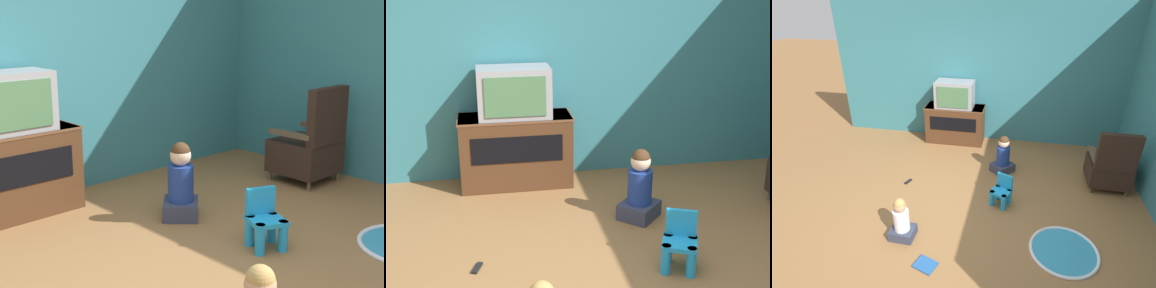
# 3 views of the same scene
# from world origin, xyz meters

# --- Properties ---
(ground_plane) EXTENTS (30.00, 30.00, 0.00)m
(ground_plane) POSITION_xyz_m (0.00, 0.00, 0.00)
(ground_plane) COLOR olive
(wall_back) EXTENTS (5.81, 0.12, 2.88)m
(wall_back) POSITION_xyz_m (-0.10, 2.55, 1.44)
(wall_back) COLOR teal
(wall_back) RESTS_ON ground_plane
(tv_cabinet) EXTENTS (1.17, 0.48, 0.76)m
(tv_cabinet) POSITION_xyz_m (-0.50, 2.24, 0.39)
(tv_cabinet) COLOR #4C2D19
(tv_cabinet) RESTS_ON ground_plane
(television) EXTENTS (0.74, 0.45, 0.51)m
(television) POSITION_xyz_m (-0.50, 2.23, 1.01)
(television) COLOR #939399
(television) RESTS_ON tv_cabinet
(black_armchair) EXTENTS (0.60, 0.60, 1.02)m
(black_armchair) POSITION_xyz_m (2.21, 1.06, 0.37)
(black_armchair) COLOR brown
(black_armchair) RESTS_ON ground_plane
(yellow_kid_chair) EXTENTS (0.34, 0.33, 0.45)m
(yellow_kid_chair) POSITION_xyz_m (0.61, 0.33, 0.19)
(yellow_kid_chair) COLOR #1E99DB
(yellow_kid_chair) RESTS_ON ground_plane
(play_mat) EXTENTS (0.83, 0.83, 0.04)m
(play_mat) POSITION_xyz_m (1.43, -0.45, 0.01)
(play_mat) COLOR teal
(play_mat) RESTS_ON ground_plane
(child_watching_left) EXTENTS (0.30, 0.27, 0.59)m
(child_watching_left) POSITION_xyz_m (-0.56, -0.59, 0.25)
(child_watching_left) COLOR #33384C
(child_watching_left) RESTS_ON ground_plane
(child_watching_center) EXTENTS (0.45, 0.45, 0.67)m
(child_watching_center) POSITION_xyz_m (0.56, 1.22, 0.29)
(child_watching_center) COLOR #33384C
(child_watching_center) RESTS_ON ground_plane
(book) EXTENTS (0.29, 0.26, 0.02)m
(book) POSITION_xyz_m (-0.14, -0.97, 0.01)
(book) COLOR #235699
(book) RESTS_ON ground_plane
(remote_control) EXTENTS (0.09, 0.16, 0.02)m
(remote_control) POSITION_xyz_m (-0.93, 0.59, 0.01)
(remote_control) COLOR black
(remote_control) RESTS_ON ground_plane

